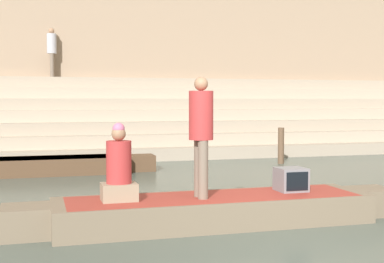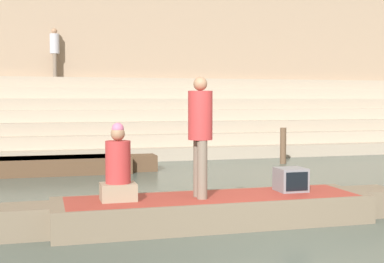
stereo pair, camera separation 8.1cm
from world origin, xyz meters
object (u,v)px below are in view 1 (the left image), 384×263
object	(u,v)px
person_standing	(201,128)
person_on_steps	(52,49)
rowboat_main	(214,209)
mooring_post	(281,146)
tv_set	(291,179)
moored_boat_shore	(28,166)
person_rowing	(119,170)

from	to	relation	value
person_standing	person_on_steps	size ratio (longest dim) A/B	1.02
rowboat_main	person_on_steps	bearing A→B (deg)	100.38
mooring_post	person_on_steps	world-z (taller)	person_on_steps
tv_set	mooring_post	size ratio (longest dim) A/B	0.42
moored_boat_shore	person_standing	bearing A→B (deg)	-70.05
person_rowing	person_standing	bearing A→B (deg)	-17.16
person_standing	tv_set	world-z (taller)	person_standing
person_rowing	mooring_post	xyz separation A→B (m)	(5.74, 6.75, -0.34)
moored_boat_shore	mooring_post	bearing A→B (deg)	1.73
person_rowing	tv_set	bearing A→B (deg)	-10.86
person_standing	person_on_steps	xyz separation A→B (m)	(-1.79, 12.28, 2.24)
person_standing	person_rowing	distance (m)	1.32
person_standing	person_on_steps	distance (m)	12.61
rowboat_main	moored_boat_shore	world-z (taller)	rowboat_main
moored_boat_shore	person_on_steps	world-z (taller)	person_on_steps
person_rowing	moored_boat_shore	bearing A→B (deg)	90.00
tv_set	person_on_steps	bearing A→B (deg)	107.49
rowboat_main	moored_boat_shore	xyz separation A→B (m)	(-2.78, 6.36, -0.00)
person_standing	tv_set	size ratio (longest dim) A/B	4.01
rowboat_main	person_standing	size ratio (longest dim) A/B	3.42
rowboat_main	person_standing	world-z (taller)	person_standing
moored_boat_shore	mooring_post	size ratio (longest dim) A/B	6.06
tv_set	mooring_post	bearing A→B (deg)	67.87
rowboat_main	person_standing	bearing A→B (deg)	-165.36
person_standing	moored_boat_shore	xyz separation A→B (m)	(-2.56, 6.42, -1.22)
rowboat_main	person_rowing	xyz separation A→B (m)	(-1.41, 0.05, 0.64)
tv_set	person_rowing	bearing A→B (deg)	-176.50
person_standing	mooring_post	world-z (taller)	person_standing
tv_set	rowboat_main	bearing A→B (deg)	-172.91
tv_set	moored_boat_shore	world-z (taller)	tv_set
person_rowing	tv_set	xyz separation A→B (m)	(2.72, 0.06, -0.26)
rowboat_main	tv_set	world-z (taller)	tv_set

